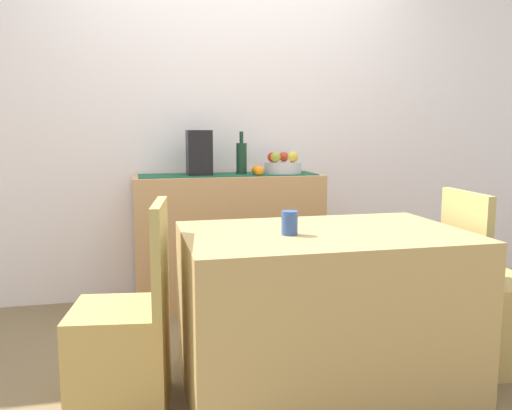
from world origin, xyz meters
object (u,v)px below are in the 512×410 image
(fruit_bowl, at_px, (283,167))
(wine_bottle, at_px, (241,158))
(chair_by_corner, at_px, (490,315))
(coffee_maker, at_px, (199,153))
(dining_table, at_px, (323,309))
(sideboard_console, at_px, (229,239))
(coffee_cup, at_px, (290,223))
(chair_near_window, at_px, (124,349))

(fruit_bowl, distance_m, wine_bottle, 0.30)
(fruit_bowl, relative_size, chair_by_corner, 0.29)
(fruit_bowl, xyz_separation_m, coffee_maker, (-0.58, 0.00, 0.11))
(wine_bottle, xyz_separation_m, dining_table, (0.12, -1.29, -0.64))
(sideboard_console, xyz_separation_m, coffee_cup, (0.03, -1.34, 0.35))
(coffee_maker, bearing_deg, fruit_bowl, 0.00)
(fruit_bowl, bearing_deg, coffee_maker, 180.00)
(fruit_bowl, bearing_deg, sideboard_console, 180.00)
(coffee_maker, bearing_deg, chair_by_corner, -44.62)
(wine_bottle, distance_m, chair_near_window, 1.69)
(sideboard_console, relative_size, chair_by_corner, 1.41)
(coffee_cup, bearing_deg, chair_by_corner, 2.44)
(coffee_cup, bearing_deg, dining_table, 14.21)
(sideboard_console, xyz_separation_m, chair_by_corner, (1.11, -1.29, -0.18))
(sideboard_console, distance_m, chair_near_window, 1.48)
(coffee_cup, distance_m, chair_by_corner, 1.20)
(sideboard_console, height_order, fruit_bowl, fruit_bowl)
(sideboard_console, distance_m, wine_bottle, 0.57)
(dining_table, bearing_deg, sideboard_console, 99.24)
(sideboard_console, bearing_deg, wine_bottle, 0.00)
(sideboard_console, relative_size, chair_near_window, 1.41)
(wine_bottle, height_order, coffee_maker, coffee_maker)
(wine_bottle, bearing_deg, sideboard_console, 180.00)
(fruit_bowl, xyz_separation_m, chair_by_corner, (0.73, -1.29, -0.67))
(fruit_bowl, height_order, dining_table, fruit_bowl)
(coffee_cup, xyz_separation_m, chair_near_window, (-0.72, 0.04, -0.53))
(sideboard_console, relative_size, coffee_maker, 4.20)
(wine_bottle, xyz_separation_m, chair_by_corner, (1.02, -1.29, -0.74))
(wine_bottle, height_order, chair_near_window, wine_bottle)
(wine_bottle, relative_size, coffee_cup, 2.78)
(chair_near_window, bearing_deg, dining_table, 0.14)
(coffee_maker, height_order, coffee_cup, coffee_maker)
(sideboard_console, distance_m, coffee_cup, 1.38)
(dining_table, xyz_separation_m, chair_by_corner, (0.90, 0.00, -0.10))
(sideboard_console, bearing_deg, coffee_maker, 180.00)
(coffee_cup, bearing_deg, fruit_bowl, 75.20)
(fruit_bowl, bearing_deg, chair_near_window, -129.77)
(coffee_maker, bearing_deg, chair_near_window, -110.97)
(coffee_maker, relative_size, dining_table, 0.24)
(sideboard_console, xyz_separation_m, fruit_bowl, (0.39, 0.00, 0.49))
(fruit_bowl, bearing_deg, dining_table, -97.72)
(wine_bottle, bearing_deg, chair_by_corner, -51.68)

